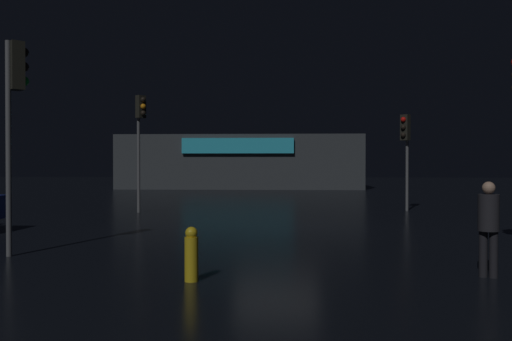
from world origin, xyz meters
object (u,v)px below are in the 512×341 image
Objects in this scene: fire_hydrant at (191,254)px; traffic_signal_cross_right at (15,94)px; store_building at (242,162)px; traffic_signal_main at (406,139)px; traffic_signal_cross_left at (140,125)px; pedestrian at (489,222)px.

traffic_signal_cross_right is at bearing 150.27° from fire_hydrant.
fire_hydrant is (1.90, -34.84, -1.58)m from store_building.
traffic_signal_cross_right is at bearing -132.37° from traffic_signal_main.
store_building is at bearing 93.13° from fire_hydrant.
traffic_signal_cross_left is 5.12× the size of fire_hydrant.
traffic_signal_main is 4.37× the size of fire_hydrant.
traffic_signal_main is 15.30m from traffic_signal_cross_right.
traffic_signal_main reaches higher than pedestrian.
pedestrian is 1.81× the size of fire_hydrant.
traffic_signal_cross_left reaches higher than traffic_signal_cross_right.
traffic_signal_cross_left reaches higher than store_building.
fire_hydrant is at bearing -173.31° from pedestrian.
store_building is 34.93m from fire_hydrant.
traffic_signal_cross_left is 14.94m from pedestrian.
traffic_signal_cross_left is 1.03× the size of traffic_signal_cross_right.
traffic_signal_main is 2.41× the size of pedestrian.
traffic_signal_cross_left is at bearing 90.16° from traffic_signal_cross_right.
traffic_signal_cross_right is 5.46m from fire_hydrant.
fire_hydrant is at bearing -71.75° from traffic_signal_cross_left.
traffic_signal_main is 13.25m from pedestrian.
store_building is at bearing 84.54° from traffic_signal_cross_left.
traffic_signal_cross_right reaches higher than fire_hydrant.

